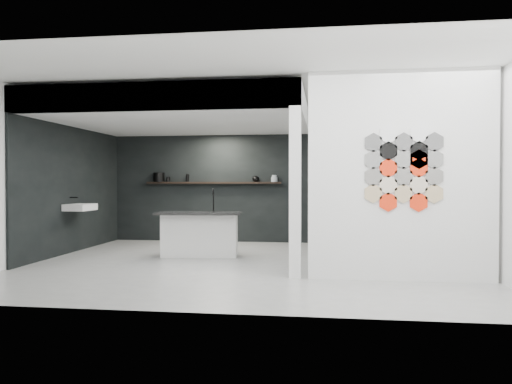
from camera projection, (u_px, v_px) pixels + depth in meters
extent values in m
cube|color=gray|center=(247.00, 265.00, 7.96)|extent=(7.00, 6.00, 0.01)
cube|color=silver|center=(401.00, 176.00, 6.65)|extent=(2.45, 0.15, 2.80)
cube|color=black|center=(210.00, 188.00, 11.06)|extent=(4.40, 0.04, 2.35)
cube|color=black|center=(74.00, 189.00, 9.40)|extent=(0.04, 4.00, 2.35)
cube|color=silver|center=(185.00, 114.00, 9.08)|extent=(4.40, 4.00, 0.40)
cube|color=silver|center=(295.00, 192.00, 6.84)|extent=(0.16, 0.16, 2.35)
cube|color=silver|center=(148.00, 96.00, 7.18)|extent=(4.40, 0.16, 0.40)
cube|color=silver|center=(80.00, 207.00, 9.18)|extent=(0.40, 0.60, 0.12)
cube|color=black|center=(213.00, 183.00, 10.94)|extent=(3.00, 0.15, 0.04)
cube|color=silver|center=(200.00, 235.00, 8.82)|extent=(1.35, 0.61, 0.75)
cube|color=black|center=(199.00, 213.00, 8.74)|extent=(1.54, 0.81, 0.03)
cube|color=black|center=(212.00, 212.00, 8.85)|extent=(0.43, 0.37, 0.01)
cylinder|color=black|center=(213.00, 202.00, 9.02)|extent=(0.02, 0.02, 0.35)
torus|color=black|center=(213.00, 192.00, 8.96)|extent=(0.03, 0.12, 0.12)
cylinder|color=black|center=(159.00, 177.00, 11.10)|extent=(0.31, 0.31, 0.21)
ellipsoid|color=black|center=(256.00, 179.00, 10.81)|extent=(0.18, 0.18, 0.13)
cylinder|color=gray|center=(274.00, 179.00, 10.76)|extent=(0.14, 0.14, 0.10)
cylinder|color=gray|center=(274.00, 178.00, 10.75)|extent=(0.11, 0.11, 0.15)
cylinder|color=black|center=(187.00, 178.00, 11.02)|extent=(0.08, 0.08, 0.17)
cylinder|color=black|center=(168.00, 179.00, 11.08)|extent=(0.11, 0.11, 0.11)
cylinder|color=tan|center=(373.00, 193.00, 6.61)|extent=(0.26, 0.02, 0.26)
cylinder|color=#66635E|center=(373.00, 177.00, 6.61)|extent=(0.26, 0.02, 0.26)
cylinder|color=silver|center=(373.00, 160.00, 6.61)|extent=(0.26, 0.02, 0.26)
cylinder|color=black|center=(373.00, 143.00, 6.60)|extent=(0.26, 0.02, 0.26)
cylinder|color=red|center=(388.00, 202.00, 6.59)|extent=(0.26, 0.02, 0.26)
cylinder|color=beige|center=(388.00, 185.00, 6.59)|extent=(0.26, 0.02, 0.26)
cylinder|color=red|center=(388.00, 168.00, 6.58)|extent=(0.26, 0.02, 0.26)
cylinder|color=black|center=(388.00, 151.00, 6.58)|extent=(0.26, 0.02, 0.26)
cylinder|color=white|center=(389.00, 134.00, 6.57)|extent=(0.26, 0.02, 0.26)
cylinder|color=tan|center=(403.00, 194.00, 6.56)|extent=(0.26, 0.02, 0.26)
cylinder|color=#66635E|center=(403.00, 176.00, 6.56)|extent=(0.26, 0.02, 0.26)
cylinder|color=silver|center=(404.00, 159.00, 6.55)|extent=(0.26, 0.02, 0.26)
cylinder|color=black|center=(404.00, 142.00, 6.55)|extent=(0.26, 0.02, 0.26)
cylinder|color=red|center=(419.00, 202.00, 6.54)|extent=(0.26, 0.02, 0.26)
cylinder|color=beige|center=(419.00, 185.00, 6.53)|extent=(0.26, 0.02, 0.26)
cylinder|color=red|center=(419.00, 168.00, 6.53)|extent=(0.26, 0.02, 0.26)
cylinder|color=black|center=(419.00, 151.00, 6.52)|extent=(0.26, 0.02, 0.26)
cylinder|color=white|center=(419.00, 133.00, 6.52)|extent=(0.26, 0.02, 0.26)
cylinder|color=tan|center=(434.00, 194.00, 6.51)|extent=(0.26, 0.02, 0.26)
cylinder|color=#66635E|center=(434.00, 176.00, 6.50)|extent=(0.26, 0.02, 0.26)
cylinder|color=silver|center=(434.00, 159.00, 6.50)|extent=(0.26, 0.02, 0.26)
cylinder|color=black|center=(435.00, 142.00, 6.50)|extent=(0.26, 0.02, 0.26)
cylinder|color=red|center=(419.00, 159.00, 6.53)|extent=(0.26, 0.02, 0.26)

